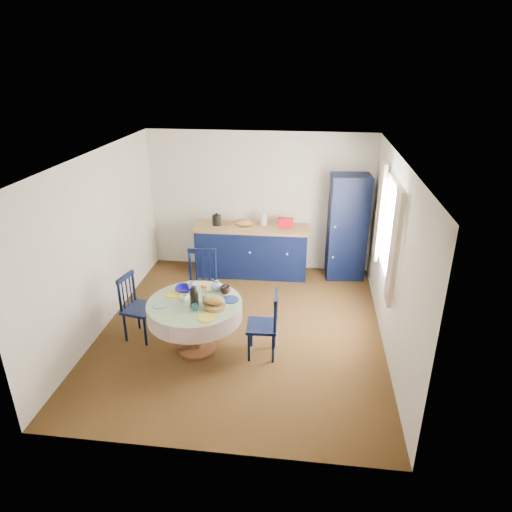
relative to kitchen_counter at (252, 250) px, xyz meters
The scene contains 17 objects.
floor 1.96m from the kitchen_counter, 86.95° to the right, with size 4.50×4.50×0.00m, color black.
ceiling 2.79m from the kitchen_counter, 86.95° to the right, with size 4.50×4.50×0.00m, color white.
wall_back 0.87m from the kitchen_counter, 73.86° to the left, with size 4.00×0.02×2.50m, color white.
wall_left 2.80m from the kitchen_counter, 134.97° to the right, with size 0.02×4.50×2.50m, color white.
wall_right 2.94m from the kitchen_counter, 42.13° to the right, with size 0.02×4.50×2.50m, color white.
window 2.81m from the kitchen_counter, 37.92° to the right, with size 0.10×1.74×1.45m.
kitchen_counter is the anchor object (origin of this frame).
pantry_cabinet 1.73m from the kitchen_counter, ahead, with size 0.69×0.52×1.86m.
dining_table 2.51m from the kitchen_counter, 99.35° to the right, with size 1.23×1.23×1.02m.
chair_left 2.58m from the kitchen_counter, 120.25° to the right, with size 0.47×0.49×0.94m.
chair_far 1.65m from the kitchen_counter, 109.01° to the right, with size 0.52×0.50×1.04m.
chair_right 2.50m from the kitchen_counter, 78.47° to the right, with size 0.40×0.42×0.91m.
mug_a 2.55m from the kitchen_counter, 102.79° to the right, with size 0.11×0.11×0.09m, color silver.
mug_b 2.72m from the kitchen_counter, 97.56° to the right, with size 0.09×0.09×0.08m, color #255E65.
mug_c 2.22m from the kitchen_counter, 91.62° to the right, with size 0.14×0.14×0.11m, color black.
mug_d 2.20m from the kitchen_counter, 104.81° to the right, with size 0.11×0.11×0.10m, color silver.
cobalt_bowl 2.30m from the kitchen_counter, 105.90° to the right, with size 0.24×0.24×0.06m, color #090370.
Camera 1 is at (0.91, -5.57, 3.64)m, focal length 32.00 mm.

